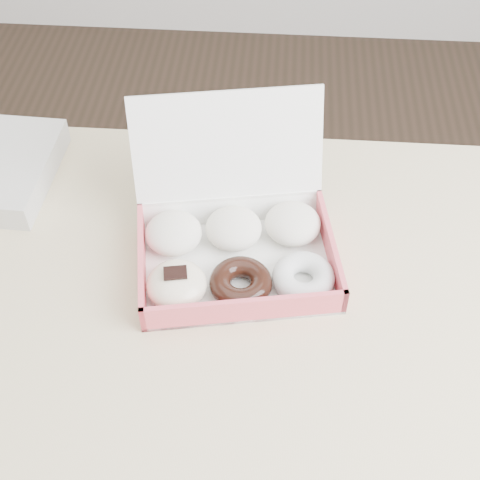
{
  "coord_description": "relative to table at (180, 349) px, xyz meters",
  "views": [
    {
      "loc": [
        0.13,
        -0.53,
        1.5
      ],
      "look_at": [
        0.08,
        0.09,
        0.81
      ],
      "focal_mm": 50.0,
      "sensor_mm": 36.0,
      "label": 1
    }
  ],
  "objects": [
    {
      "name": "table",
      "position": [
        0.0,
        0.0,
        0.0
      ],
      "size": [
        1.2,
        0.8,
        0.75
      ],
      "color": "#CCB686",
      "rests_on": "ground"
    },
    {
      "name": "donut_box",
      "position": [
        0.07,
        0.11,
        0.11
      ],
      "size": [
        0.32,
        0.3,
        0.2
      ],
      "rotation": [
        0.0,
        0.0,
        0.18
      ],
      "color": "white",
      "rests_on": "table"
    }
  ]
}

